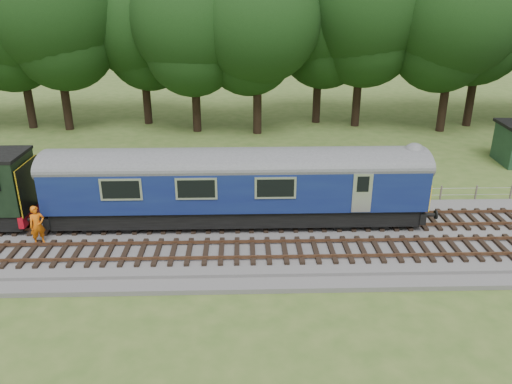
{
  "coord_description": "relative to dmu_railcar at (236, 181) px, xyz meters",
  "views": [
    {
      "loc": [
        -1.11,
        -21.1,
        11.07
      ],
      "look_at": [
        -0.47,
        1.4,
        2.0
      ],
      "focal_mm": 35.0,
      "sensor_mm": 36.0,
      "label": 1
    }
  ],
  "objects": [
    {
      "name": "ground",
      "position": [
        1.41,
        -1.4,
        -2.61
      ],
      "size": [
        120.0,
        120.0,
        0.0
      ],
      "primitive_type": "plane",
      "color": "#3D5A21",
      "rests_on": "ground"
    },
    {
      "name": "ballast",
      "position": [
        1.41,
        -1.4,
        -2.43
      ],
      "size": [
        70.0,
        7.0,
        0.35
      ],
      "primitive_type": "cube",
      "color": "#4C4C4F",
      "rests_on": "ground"
    },
    {
      "name": "track_north",
      "position": [
        1.41,
        -0.0,
        -2.19
      ],
      "size": [
        67.2,
        2.4,
        0.21
      ],
      "color": "black",
      "rests_on": "ballast"
    },
    {
      "name": "track_south",
      "position": [
        1.41,
        -3.0,
        -2.19
      ],
      "size": [
        67.2,
        2.4,
        0.21
      ],
      "color": "black",
      "rests_on": "ballast"
    },
    {
      "name": "fence",
      "position": [
        1.41,
        3.1,
        -2.61
      ],
      "size": [
        64.0,
        0.12,
        1.0
      ],
      "primitive_type": null,
      "color": "#6B6054",
      "rests_on": "ground"
    },
    {
      "name": "tree_line",
      "position": [
        1.41,
        20.6,
        -2.61
      ],
      "size": [
        70.0,
        8.0,
        18.0
      ],
      "primitive_type": null,
      "color": "black",
      "rests_on": "ground"
    },
    {
      "name": "dmu_railcar",
      "position": [
        0.0,
        0.0,
        0.0
      ],
      "size": [
        18.05,
        2.86,
        3.88
      ],
      "color": "black",
      "rests_on": "ground"
    },
    {
      "name": "worker",
      "position": [
        -8.99,
        -1.95,
        -1.33
      ],
      "size": [
        0.81,
        0.77,
        1.86
      ],
      "primitive_type": "imported",
      "rotation": [
        0.0,
        0.0,
        0.68
      ],
      "color": "#DE5F0B",
      "rests_on": "ballast"
    }
  ]
}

